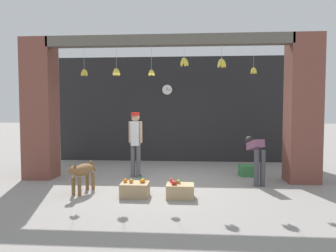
{
  "coord_description": "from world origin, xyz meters",
  "views": [
    {
      "loc": [
        0.49,
        -6.72,
        1.67
      ],
      "look_at": [
        0.0,
        0.43,
        1.27
      ],
      "focal_mm": 32.0,
      "sensor_mm": 36.0,
      "label": 1
    }
  ],
  "objects": [
    {
      "name": "wall_clock",
      "position": [
        -0.19,
        2.86,
        2.3
      ],
      "size": [
        0.33,
        0.03,
        0.33
      ],
      "color": "black"
    },
    {
      "name": "ground_plane",
      "position": [
        0.0,
        0.0,
        0.0
      ],
      "size": [
        60.0,
        60.0,
        0.0
      ],
      "primitive_type": "plane",
      "color": "gray"
    },
    {
      "name": "shop_pillar_left",
      "position": [
        -3.1,
        0.3,
        1.68
      ],
      "size": [
        0.7,
        0.6,
        3.35
      ],
      "primitive_type": "cube",
      "color": "brown",
      "rests_on": "ground_plane"
    },
    {
      "name": "shopkeeper",
      "position": [
        -0.8,
        0.49,
        0.94
      ],
      "size": [
        0.34,
        0.27,
        1.6
      ],
      "rotation": [
        0.0,
        0.0,
        3.02
      ],
      "color": "#56565B",
      "rests_on": "ground_plane"
    },
    {
      "name": "worker_stooping",
      "position": [
        2.0,
        0.04,
        0.69
      ],
      "size": [
        0.32,
        0.8,
        1.04
      ],
      "rotation": [
        0.0,
        0.0,
        0.16
      ],
      "color": "#424247",
      "rests_on": "ground_plane"
    },
    {
      "name": "storefront_awning",
      "position": [
        0.01,
        0.12,
        3.19
      ],
      "size": [
        5.59,
        0.28,
        0.92
      ],
      "color": "#5B564C"
    },
    {
      "name": "produce_box_green",
      "position": [
        1.98,
        0.87,
        0.13
      ],
      "size": [
        0.41,
        0.39,
        0.26
      ],
      "primitive_type": "cube",
      "color": "#387A42",
      "rests_on": "ground_plane"
    },
    {
      "name": "shop_back_wall",
      "position": [
        0.0,
        2.93,
        1.68
      ],
      "size": [
        7.49,
        0.12,
        3.35
      ],
      "primitive_type": "cube",
      "color": "#232326",
      "rests_on": "ground_plane"
    },
    {
      "name": "shop_pillar_right",
      "position": [
        3.1,
        0.3,
        1.68
      ],
      "size": [
        0.7,
        0.6,
        3.35
      ],
      "primitive_type": "cube",
      "color": "brown",
      "rests_on": "ground_plane"
    },
    {
      "name": "dog",
      "position": [
        -1.63,
        -0.94,
        0.43
      ],
      "size": [
        0.4,
        0.85,
        0.63
      ],
      "rotation": [
        0.0,
        0.0,
        -1.85
      ],
      "color": "brown",
      "rests_on": "ground_plane"
    },
    {
      "name": "fruit_crate_oranges",
      "position": [
        -0.53,
        -1.12,
        0.14
      ],
      "size": [
        0.53,
        0.4,
        0.34
      ],
      "color": "tan",
      "rests_on": "ground_plane"
    },
    {
      "name": "water_bottle",
      "position": [
        -0.53,
        -0.49,
        0.13
      ],
      "size": [
        0.08,
        0.08,
        0.28
      ],
      "color": "#38934C",
      "rests_on": "ground_plane"
    },
    {
      "name": "fruit_crate_apples",
      "position": [
        0.33,
        -1.14,
        0.14
      ],
      "size": [
        0.52,
        0.36,
        0.34
      ],
      "color": "tan",
      "rests_on": "ground_plane"
    }
  ]
}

